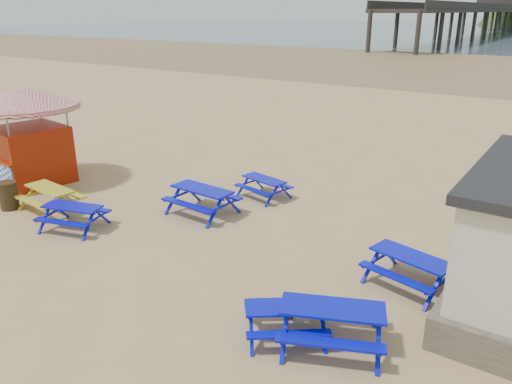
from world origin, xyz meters
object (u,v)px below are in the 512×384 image
Objects in this scene: picnic_table_blue_b at (264,188)px; picnic_table_blue_a at (202,201)px; ice_cream_kiosk at (26,123)px; picnic_table_yellow at (51,199)px; litter_bin at (8,195)px.

picnic_table_blue_a is at bearing -96.56° from picnic_table_blue_b.
ice_cream_kiosk is at bearing -144.47° from picnic_table_blue_b.
ice_cream_kiosk is (-8.06, -3.48, 1.91)m from picnic_table_blue_b.
picnic_table_yellow reaches higher than picnic_table_blue_b.
picnic_table_blue_a is 2.32× the size of litter_bin.
picnic_table_blue_a reaches higher than picnic_table_blue_b.
picnic_table_yellow is at bearing -146.04° from picnic_table_blue_a.
picnic_table_blue_a is 4.91m from picnic_table_yellow.
picnic_table_blue_a is 2.47m from picnic_table_blue_b.
litter_bin is (1.80, -2.07, -1.79)m from ice_cream_kiosk.
picnic_table_blue_a is at bearing 17.25° from ice_cream_kiosk.
picnic_table_blue_a is at bearing 30.47° from litter_bin.
picnic_table_blue_a reaches higher than picnic_table_yellow.
picnic_table_blue_b is (0.79, 2.33, -0.09)m from picnic_table_blue_a.
ice_cream_kiosk is 4.97× the size of litter_bin.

